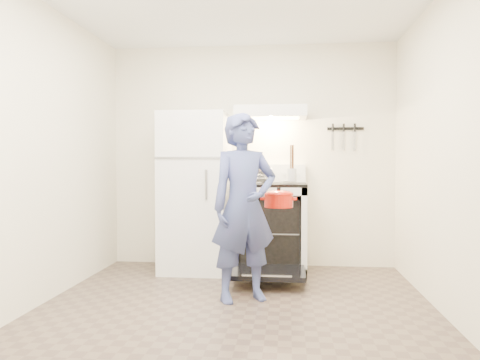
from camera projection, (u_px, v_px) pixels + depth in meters
name	position (u px, v px, depth m)	size (l,w,h in m)	color
floor	(233.00, 314.00, 3.59)	(3.60, 3.60, 0.00)	brown
back_wall	(252.00, 156.00, 5.34)	(3.20, 0.02, 2.50)	#ECE4C8
refrigerator	(196.00, 192.00, 5.06)	(0.70, 0.70, 1.70)	white
stove_body	(270.00, 229.00, 5.02)	(0.76, 0.65, 0.92)	white
cooktop	(271.00, 185.00, 5.00)	(0.76, 0.65, 0.03)	black
backsplash	(272.00, 173.00, 5.28)	(0.76, 0.07, 0.20)	white
oven_door	(268.00, 273.00, 4.44)	(0.70, 0.54, 0.04)	black
oven_rack	(270.00, 231.00, 5.02)	(0.60, 0.52, 0.01)	gray
range_hood	(271.00, 113.00, 5.05)	(0.76, 0.50, 0.12)	white
knife_strip	(345.00, 129.00, 5.20)	(0.40, 0.02, 0.03)	black
pizza_stone	(262.00, 230.00, 4.99)	(0.30, 0.30, 0.02)	#906E55
tea_kettle	(259.00, 169.00, 5.23)	(0.25, 0.21, 0.31)	#B4B4B9
utensil_jar	(292.00, 175.00, 4.75)	(0.09, 0.09, 0.13)	silver
person	(244.00, 207.00, 3.94)	(0.58, 0.38, 1.59)	#354878
dutch_oven	(279.00, 201.00, 4.22)	(0.33, 0.26, 0.22)	red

